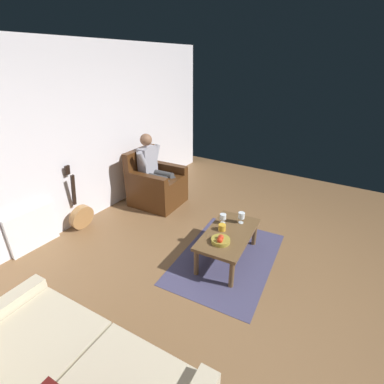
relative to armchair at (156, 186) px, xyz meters
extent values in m
plane|color=brown|center=(0.81, 2.30, -0.34)|extent=(6.98, 6.98, 0.00)
cube|color=silver|center=(0.81, -0.64, 0.99)|extent=(6.09, 0.06, 2.65)
cube|color=#3F3D5C|center=(0.75, 1.79, -0.33)|extent=(1.81, 1.28, 0.01)
cube|color=#462610|center=(0.00, 0.04, -0.12)|extent=(0.81, 0.87, 0.42)
cube|color=#462610|center=(-0.01, 0.10, 0.14)|extent=(0.55, 0.73, 0.10)
cube|color=#462610|center=(-0.32, 0.02, 0.21)|extent=(0.17, 0.83, 0.24)
cube|color=#462610|center=(0.31, 0.06, 0.21)|extent=(0.17, 0.83, 0.24)
cube|color=#462610|center=(0.02, -0.31, 0.36)|extent=(0.77, 0.16, 0.54)
cube|color=#9B99A5|center=(0.01, -0.14, 0.44)|extent=(0.35, 0.20, 0.50)
sphere|color=brown|center=(0.01, -0.14, 0.82)|extent=(0.20, 0.20, 0.20)
cylinder|color=#3E3E3F|center=(-0.10, 0.07, 0.20)|extent=(0.16, 0.45, 0.13)
cylinder|color=#3E3E3F|center=(-0.11, 0.29, -0.07)|extent=(0.12, 0.12, 0.52)
cylinder|color=#9B99A5|center=(-0.19, -0.11, 0.55)|extent=(0.20, 0.10, 0.29)
cylinder|color=#3E3E3F|center=(0.09, 0.08, 0.20)|extent=(0.16, 0.45, 0.13)
cylinder|color=#3E3E3F|center=(0.08, 0.30, -0.07)|extent=(0.12, 0.12, 0.52)
cylinder|color=#9B99A5|center=(0.21, -0.08, 0.55)|extent=(0.20, 0.10, 0.29)
cube|color=beige|center=(2.96, 1.25, 0.12)|extent=(0.84, 0.81, 0.11)
cube|color=brown|center=(0.75, 1.79, 0.04)|extent=(1.06, 0.63, 0.04)
cylinder|color=brown|center=(0.28, 1.97, -0.16)|extent=(0.06, 0.06, 0.36)
cylinder|color=brown|center=(1.19, 2.05, -0.16)|extent=(0.06, 0.06, 0.36)
cylinder|color=brown|center=(0.31, 1.53, -0.16)|extent=(0.06, 0.06, 0.36)
cylinder|color=brown|center=(1.23, 1.60, -0.16)|extent=(0.06, 0.06, 0.36)
cylinder|color=#A87845|center=(1.28, -0.43, -0.14)|extent=(0.38, 0.16, 0.39)
cylinder|color=black|center=(1.28, -0.38, -0.12)|extent=(0.11, 0.02, 0.11)
cube|color=black|center=(1.28, -0.50, 0.29)|extent=(0.05, 0.11, 0.50)
cube|color=black|center=(1.28, -0.56, 0.60)|extent=(0.07, 0.05, 0.14)
cube|color=white|center=(1.95, -0.57, -0.05)|extent=(0.66, 0.06, 0.58)
cylinder|color=silver|center=(0.59, 1.62, 0.06)|extent=(0.07, 0.07, 0.01)
cylinder|color=silver|center=(0.59, 1.62, 0.10)|extent=(0.01, 0.01, 0.06)
cylinder|color=silver|center=(0.59, 1.62, 0.16)|extent=(0.09, 0.09, 0.07)
cylinder|color=#590C19|center=(0.59, 1.62, 0.14)|extent=(0.07, 0.07, 0.03)
cylinder|color=silver|center=(0.45, 1.82, 0.06)|extent=(0.07, 0.07, 0.01)
cylinder|color=silver|center=(0.45, 1.82, 0.10)|extent=(0.01, 0.01, 0.07)
cylinder|color=silver|center=(0.45, 1.82, 0.17)|extent=(0.09, 0.09, 0.08)
cylinder|color=#590C19|center=(0.45, 1.82, 0.15)|extent=(0.08, 0.08, 0.03)
cylinder|color=olive|center=(0.99, 1.79, 0.09)|extent=(0.23, 0.23, 0.05)
sphere|color=red|center=(1.05, 1.81, 0.13)|extent=(0.07, 0.07, 0.07)
sphere|color=#B6331C|center=(0.99, 1.79, 0.13)|extent=(0.07, 0.07, 0.07)
cylinder|color=gold|center=(0.75, 1.69, 0.10)|extent=(0.10, 0.10, 0.08)
camera|label=1|loc=(3.51, 2.97, 2.04)|focal=26.13mm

